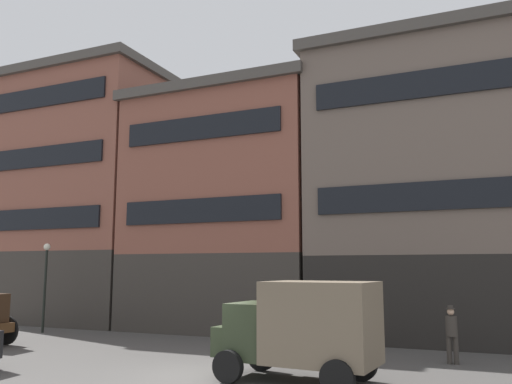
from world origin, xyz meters
The scene contains 8 objects.
ground_plane centered at (0.00, 0.00, 0.00)m, with size 120.00×120.00×0.00m, color #4C4947.
building_far_left centered at (-13.95, 10.02, 7.20)m, with size 10.25×5.84×14.32m.
building_center_left centered at (-4.21, 10.03, 5.94)m, with size 9.93×5.84×11.80m.
building_center_right centered at (5.18, 10.03, 6.43)m, with size 9.55×5.84×12.77m.
delivery_truck_near centered at (2.98, 0.19, 1.42)m, with size 4.47×2.42×2.62m.
pedestrian_officer centered at (6.46, 4.65, 0.98)m, with size 0.42×0.42×1.79m.
streetlamp_curbside centered at (-11.52, 5.69, 2.67)m, with size 0.32×0.32×4.12m.
fire_hydrant_curbside centered at (3.51, 6.13, 0.43)m, with size 0.24×0.24×0.83m.
Camera 1 is at (7.66, -13.48, 2.98)m, focal length 37.22 mm.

